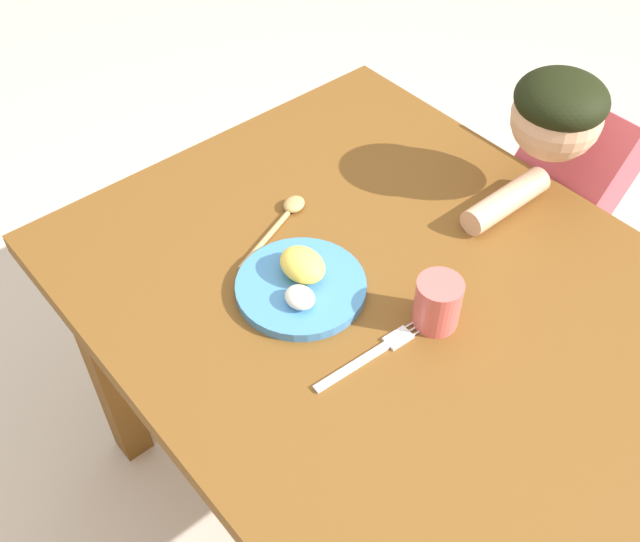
{
  "coord_description": "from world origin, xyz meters",
  "views": [
    {
      "loc": [
        0.57,
        -0.64,
        1.69
      ],
      "look_at": [
        -0.1,
        -0.08,
        0.76
      ],
      "focal_mm": 41.38,
      "sensor_mm": 36.0,
      "label": 1
    }
  ],
  "objects_px": {
    "plate": "(301,282)",
    "drinking_cup": "(438,303)",
    "spoon": "(284,216)",
    "fork": "(374,353)",
    "person": "(551,235)"
  },
  "relations": [
    {
      "from": "plate",
      "to": "drinking_cup",
      "type": "xyz_separation_m",
      "value": [
        0.2,
        0.13,
        0.03
      ]
    },
    {
      "from": "plate",
      "to": "person",
      "type": "height_order",
      "value": "person"
    },
    {
      "from": "fork",
      "to": "spoon",
      "type": "bearing_deg",
      "value": 79.05
    },
    {
      "from": "spoon",
      "to": "drinking_cup",
      "type": "bearing_deg",
      "value": -105.05
    },
    {
      "from": "fork",
      "to": "drinking_cup",
      "type": "height_order",
      "value": "drinking_cup"
    },
    {
      "from": "drinking_cup",
      "to": "person",
      "type": "distance_m",
      "value": 0.59
    },
    {
      "from": "spoon",
      "to": "fork",
      "type": "bearing_deg",
      "value": -125.37
    },
    {
      "from": "drinking_cup",
      "to": "person",
      "type": "relative_size",
      "value": 0.09
    },
    {
      "from": "plate",
      "to": "spoon",
      "type": "bearing_deg",
      "value": 151.05
    },
    {
      "from": "fork",
      "to": "drinking_cup",
      "type": "relative_size",
      "value": 2.54
    },
    {
      "from": "plate",
      "to": "person",
      "type": "distance_m",
      "value": 0.69
    },
    {
      "from": "plate",
      "to": "drinking_cup",
      "type": "relative_size",
      "value": 2.47
    },
    {
      "from": "person",
      "to": "drinking_cup",
      "type": "bearing_deg",
      "value": 101.27
    },
    {
      "from": "plate",
      "to": "drinking_cup",
      "type": "distance_m",
      "value": 0.24
    },
    {
      "from": "fork",
      "to": "spoon",
      "type": "xyz_separation_m",
      "value": [
        -0.34,
        0.09,
        0.01
      ]
    }
  ]
}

